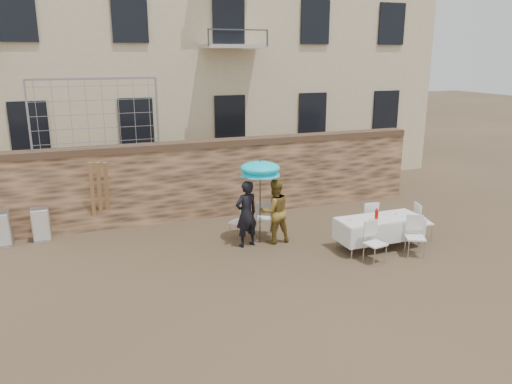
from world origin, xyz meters
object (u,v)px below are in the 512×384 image
object	(u,v)px
banquet_table	(380,219)
soda_bottle	(377,215)
chair_stack_right	(41,223)
man_suit	(246,214)
woman_dress	(275,211)
table_chair_back	(368,219)
table_chair_front_right	(415,237)
table_chair_side	(423,221)
chair_stack_left	(2,227)
umbrella	(260,171)
couple_chair_left	(239,221)
table_chair_front_left	(375,243)
couple_chair_right	(265,218)

from	to	relation	value
banquet_table	soda_bottle	bearing A→B (deg)	-143.13
chair_stack_right	man_suit	bearing A→B (deg)	-25.14
woman_dress	table_chair_back	bearing A→B (deg)	166.29
banquet_table	chair_stack_right	bearing A→B (deg)	155.74
soda_bottle	table_chair_front_right	xyz separation A→B (m)	(0.70, -0.60, -0.43)
man_suit	soda_bottle	distance (m)	3.13
table_chair_side	chair_stack_left	world-z (taller)	table_chair_side
umbrella	couple_chair_left	xyz separation A→B (m)	(-0.40, 0.45, -1.39)
chair_stack_left	woman_dress	bearing A→B (deg)	-19.20
table_chair_front_right	chair_stack_left	size ratio (longest dim) A/B	1.04
soda_bottle	table_chair_front_left	world-z (taller)	soda_bottle
soda_bottle	chair_stack_right	size ratio (longest dim) A/B	0.28
woman_dress	chair_stack_right	size ratio (longest dim) A/B	1.78
umbrella	table_chair_side	distance (m)	4.41
man_suit	soda_bottle	size ratio (longest dim) A/B	6.40
banquet_table	table_chair_front_right	size ratio (longest dim) A/B	2.19
banquet_table	soda_bottle	distance (m)	0.30
table_chair_front_right	chair_stack_right	bearing A→B (deg)	176.83
banquet_table	table_chair_back	size ratio (longest dim) A/B	2.19
table_chair_front_left	woman_dress	bearing A→B (deg)	118.10
banquet_table	chair_stack_left	distance (m)	9.32
woman_dress	man_suit	bearing A→B (deg)	-3.06
woman_dress	table_chair_front_left	distance (m)	2.62
table_chair_side	chair_stack_left	bearing A→B (deg)	85.03
table_chair_back	chair_stack_left	bearing A→B (deg)	-9.80
soda_bottle	man_suit	bearing A→B (deg)	153.21
man_suit	banquet_table	world-z (taller)	man_suit
soda_bottle	couple_chair_right	bearing A→B (deg)	136.86
soda_bottle	table_chair_side	size ratio (longest dim) A/B	0.27
soda_bottle	chair_stack_left	bearing A→B (deg)	156.68
soda_bottle	table_chair_front_right	bearing A→B (deg)	-40.60
woman_dress	couple_chair_left	bearing A→B (deg)	-39.31
table_chair_back	chair_stack_right	xyz separation A→B (m)	(-7.94, 2.69, -0.02)
couple_chair_left	chair_stack_left	bearing A→B (deg)	-53.48
couple_chair_right	table_chair_front_left	xyz separation A→B (m)	(1.69, -2.56, 0.00)
woman_dress	table_chair_front_left	size ratio (longest dim) A/B	1.71
couple_chair_right	chair_stack_left	distance (m)	6.57
woman_dress	table_chair_side	distance (m)	3.83
woman_dress	chair_stack_right	world-z (taller)	woman_dress
table_chair_front_left	chair_stack_right	xyz separation A→B (m)	(-7.14, 4.24, -0.02)
woman_dress	chair_stack_right	xyz separation A→B (m)	(-5.50, 2.23, -0.36)
table_chair_front_left	soda_bottle	bearing A→B (deg)	45.18
soda_bottle	chair_stack_left	world-z (taller)	soda_bottle
umbrella	banquet_table	size ratio (longest dim) A/B	0.94
umbrella	banquet_table	distance (m)	3.14
woman_dress	couple_chair_left	size ratio (longest dim) A/B	1.71
soda_bottle	chair_stack_left	distance (m)	9.20
table_chair_front_right	woman_dress	bearing A→B (deg)	167.80
couple_chair_left	table_chair_side	size ratio (longest dim) A/B	1.00
woman_dress	chair_stack_left	distance (m)	6.79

